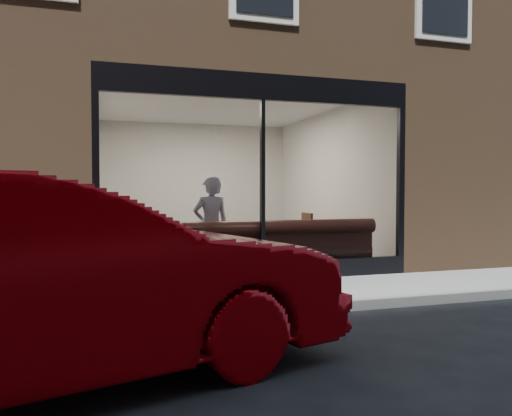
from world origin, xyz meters
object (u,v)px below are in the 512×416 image
object	(u,v)px
banquette	(255,263)
cafe_chair_left	(134,253)
cafe_table_left	(183,230)
cafe_table_right	(305,228)
parked_car	(35,282)
cafe_chair_right	(299,248)
person	(211,227)

from	to	relation	value
banquette	cafe_chair_left	size ratio (longest dim) A/B	8.68
banquette	cafe_table_left	size ratio (longest dim) A/B	6.90
cafe_table_left	cafe_chair_left	world-z (taller)	cafe_table_left
cafe_table_left	cafe_chair_left	bearing A→B (deg)	125.04
cafe_table_left	cafe_chair_left	distance (m)	1.42
cafe_table_right	parked_car	distance (m)	5.95
banquette	cafe_chair_right	bearing A→B (deg)	49.86
cafe_chair_left	cafe_table_right	bearing A→B (deg)	166.39
cafe_table_right	cafe_chair_right	world-z (taller)	cafe_table_right
person	cafe_chair_left	bearing A→B (deg)	-60.73
banquette	person	distance (m)	0.93
cafe_table_left	parked_car	bearing A→B (deg)	-110.69
banquette	parked_car	distance (m)	4.86
cafe_chair_left	cafe_chair_right	bearing A→B (deg)	-171.60
cafe_chair_right	parked_car	distance (m)	7.11
person	cafe_table_right	xyz separation A→B (m)	(1.78, 0.32, -0.08)
banquette	cafe_chair_left	world-z (taller)	banquette
cafe_table_left	cafe_chair_right	bearing A→B (deg)	20.54
person	parked_car	distance (m)	4.67
cafe_table_right	cafe_chair_right	bearing A→B (deg)	73.22
cafe_table_left	cafe_chair_right	world-z (taller)	cafe_table_left
person	cafe_chair_left	xyz separation A→B (m)	(-1.13, 1.66, -0.58)
cafe_table_right	person	bearing A→B (deg)	-169.73
cafe_table_right	banquette	bearing A→B (deg)	-153.55
person	cafe_chair_right	bearing A→B (deg)	-149.79
person	cafe_table_right	world-z (taller)	person
banquette	cafe_table_right	world-z (taller)	cafe_table_right
banquette	person	bearing A→B (deg)	161.53
cafe_table_left	parked_car	world-z (taller)	parked_car
cafe_table_right	cafe_table_left	bearing A→B (deg)	173.47
banquette	person	xyz separation A→B (m)	(-0.68, 0.23, 0.59)
cafe_table_left	cafe_table_right	world-z (taller)	cafe_table_right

